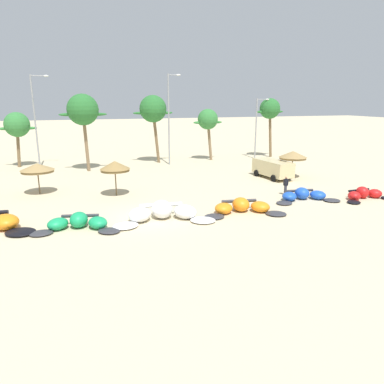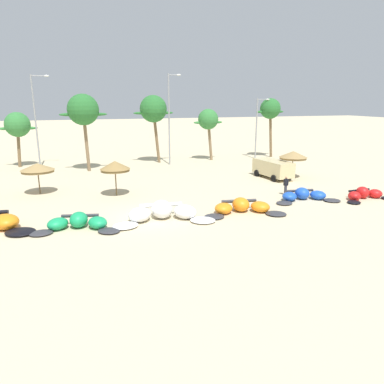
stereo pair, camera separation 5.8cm
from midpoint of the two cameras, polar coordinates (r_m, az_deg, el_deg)
name	(u,v)px [view 2 (the right image)]	position (r m, az deg, el deg)	size (l,w,h in m)	color
ground_plane	(146,217)	(25.06, -7.33, -4.02)	(260.00, 260.00, 0.00)	beige
kite_left	(78,223)	(23.72, -17.70, -4.72)	(5.59, 3.23, 1.00)	#333338
kite_left_of_center	(163,213)	(24.33, -4.65, -3.34)	(7.15, 3.60, 1.24)	white
kite_center	(242,207)	(26.04, 8.05, -2.43)	(6.18, 3.34, 1.01)	#333338
kite_right_of_center	(304,196)	(30.38, 17.46, -0.54)	(5.64, 2.92, 0.96)	#333338
kite_right	(365,195)	(32.54, 25.92, -0.36)	(4.93, 2.29, 0.98)	black
beach_umbrella_middle	(37,168)	(33.30, -23.41, 3.57)	(2.80, 2.80, 2.66)	brown
beach_umbrella_near_palms	(115,166)	(30.55, -12.14, 4.07)	(2.51, 2.51, 2.97)	brown
beach_umbrella_outermost	(293,155)	(38.44, 15.90, 5.69)	(2.84, 2.84, 2.79)	brown
parked_van	(272,168)	(38.01, 12.74, 3.83)	(2.62, 4.85, 1.84)	beige
person_near_kites	(286,186)	(31.37, 14.79, 0.97)	(0.36, 0.24, 1.62)	#383842
palm_left	(17,125)	(47.59, -26.06, 9.55)	(4.38, 2.92, 6.52)	brown
palm_left_of_gap	(83,110)	(41.92, -16.95, 12.36)	(5.13, 3.42, 8.56)	#7F6647
palm_center_left	(153,110)	(46.00, -6.15, 12.96)	(5.06, 3.37, 8.49)	brown
palm_center_right	(208,120)	(47.88, 2.64, 11.40)	(4.02, 2.68, 6.75)	#7F6647
palm_right_of_gap	(270,110)	(51.53, 12.42, 12.73)	(4.20, 2.80, 8.12)	brown
lamppost_west	(37,117)	(45.86, -23.54, 10.87)	(2.04, 0.24, 10.69)	gray
lamppost_west_center	(170,116)	(44.51, -3.52, 12.04)	(1.65, 0.24, 10.92)	gray
lamppost_east_center	(258,125)	(50.13, 10.47, 10.49)	(1.91, 0.24, 8.08)	gray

